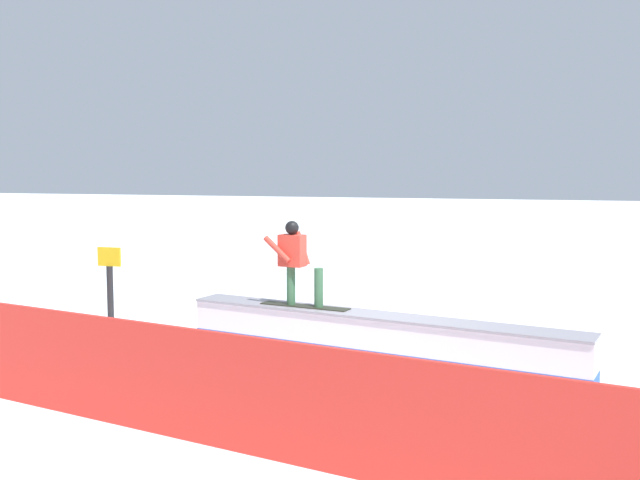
{
  "coord_description": "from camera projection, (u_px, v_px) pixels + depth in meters",
  "views": [
    {
      "loc": [
        -2.4,
        10.58,
        2.97
      ],
      "look_at": [
        0.6,
        0.88,
        1.96
      ],
      "focal_mm": 40.94,
      "sensor_mm": 36.0,
      "label": 1
    }
  ],
  "objects": [
    {
      "name": "safety_fence",
      "position": [
        288.0,
        403.0,
        7.29
      ],
      "size": [
        11.34,
        2.4,
        1.25
      ],
      "primitive_type": "cube",
      "rotation": [
        0.0,
        0.0,
        -0.2
      ],
      "color": "red",
      "rests_on": "ground_plane"
    },
    {
      "name": "ground_plane",
      "position": [
        375.0,
        364.0,
        11.05
      ],
      "size": [
        120.0,
        120.0,
        0.0
      ],
      "primitive_type": "plane",
      "color": "white"
    },
    {
      "name": "snowboarder",
      "position": [
        296.0,
        260.0,
        11.57
      ],
      "size": [
        1.52,
        0.5,
        1.36
      ],
      "color": "#282A1E",
      "rests_on": "grind_box"
    },
    {
      "name": "trail_marker",
      "position": [
        110.0,
        297.0,
        11.53
      ],
      "size": [
        0.4,
        0.1,
        1.72
      ],
      "color": "#262628",
      "rests_on": "ground_plane"
    },
    {
      "name": "grind_box",
      "position": [
        375.0,
        341.0,
        11.02
      ],
      "size": [
        6.34,
        1.87,
        0.77
      ],
      "color": "white",
      "rests_on": "ground_plane"
    }
  ]
}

